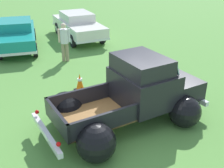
{
  "coord_description": "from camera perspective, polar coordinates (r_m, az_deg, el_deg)",
  "views": [
    {
      "loc": [
        -3.83,
        -5.55,
        4.41
      ],
      "look_at": [
        0.0,
        0.61,
        1.0
      ],
      "focal_mm": 44.65,
      "sensor_mm": 36.0,
      "label": 1
    }
  ],
  "objects": [
    {
      "name": "lane_cone_0",
      "position": [
        9.83,
        -6.6,
        0.35
      ],
      "size": [
        0.36,
        0.36,
        0.63
      ],
      "color": "black",
      "rests_on": "ground"
    },
    {
      "name": "show_car_1",
      "position": [
        16.19,
        -6.99,
        12.03
      ],
      "size": [
        2.36,
        4.89,
        1.43
      ],
      "rotation": [
        0.0,
        0.0,
        -1.69
      ],
      "color": "black",
      "rests_on": "ground"
    },
    {
      "name": "show_car_0",
      "position": [
        14.92,
        -18.92,
        9.74
      ],
      "size": [
        2.98,
        4.82,
        1.43
      ],
      "rotation": [
        0.0,
        0.0,
        -1.85
      ],
      "color": "black",
      "rests_on": "ground"
    },
    {
      "name": "spectator_0",
      "position": [
        12.51,
        -9.74,
        8.88
      ],
      "size": [
        0.52,
        0.45,
        1.71
      ],
      "rotation": [
        0.0,
        0.0,
        4.28
      ],
      "color": "gray",
      "rests_on": "ground"
    },
    {
      "name": "vintage_pickup_truck",
      "position": [
        7.86,
        4.81,
        -2.62
      ],
      "size": [
        4.66,
        2.84,
        1.96
      ],
      "rotation": [
        0.0,
        0.0,
        -0.02
      ],
      "color": "black",
      "rests_on": "ground"
    },
    {
      "name": "lane_cone_1",
      "position": [
        10.17,
        14.94,
        0.5
      ],
      "size": [
        0.36,
        0.36,
        0.63
      ],
      "color": "black",
      "rests_on": "ground"
    },
    {
      "name": "ground_plane",
      "position": [
        8.05,
        2.33,
        -8.06
      ],
      "size": [
        80.0,
        80.0,
        0.0
      ],
      "primitive_type": "plane",
      "color": "#548C3D"
    }
  ]
}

